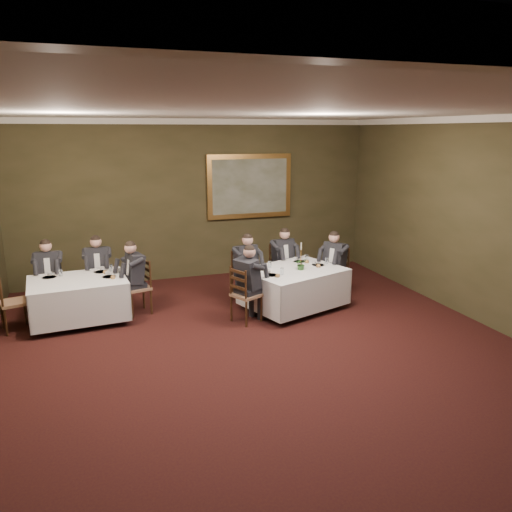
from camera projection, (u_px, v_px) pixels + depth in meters
ground at (278, 372)px, 6.92m from camera, size 10.00×10.00×0.00m
ceiling at (281, 110)px, 6.06m from camera, size 8.00×10.00×0.10m
back_wall at (198, 200)px, 11.08m from camera, size 8.00×0.10×3.50m
crown_molding at (281, 115)px, 6.08m from camera, size 8.00×10.00×0.12m
table_main at (294, 285)px, 9.29m from camera, size 2.08×1.81×0.67m
table_second at (79, 297)px, 8.66m from camera, size 1.72×1.36×0.67m
chair_main_backleft at (245, 287)px, 9.75m from camera, size 0.54×0.52×1.00m
diner_main_backleft at (245, 276)px, 9.69m from camera, size 0.52×0.57×1.35m
chair_main_backright at (282, 278)px, 10.30m from camera, size 0.50×0.49×1.00m
diner_main_backright at (282, 268)px, 10.23m from camera, size 0.47×0.54×1.35m
chair_main_endleft at (246, 306)px, 8.68m from camera, size 0.57×0.58×1.00m
diner_main_endleft at (246, 293)px, 8.64m from camera, size 0.61×0.57×1.35m
chair_main_endright at (335, 283)px, 9.98m from camera, size 0.59×0.59×1.00m
diner_main_endright at (335, 272)px, 9.92m from camera, size 0.62×0.59×1.35m
chair_sec_backleft at (51, 295)px, 9.27m from camera, size 0.45×0.44×1.00m
diner_sec_backleft at (50, 283)px, 9.20m from camera, size 0.43×0.49×1.35m
chair_sec_backright at (100, 289)px, 9.60m from camera, size 0.46×0.44×1.00m
diner_sec_backright at (99, 278)px, 9.54m from camera, size 0.43×0.50×1.35m
chair_sec_endright at (138, 298)px, 9.09m from camera, size 0.51×0.53×1.00m
diner_sec_endright at (137, 286)px, 9.03m from camera, size 0.56×0.50×1.35m
chair_sec_endleft at (15, 314)px, 8.30m from camera, size 0.52×0.54×1.00m
centerpiece at (301, 263)px, 9.16m from camera, size 0.25×0.23×0.24m
candlestick at (301, 257)px, 9.36m from camera, size 0.07×0.07×0.48m
place_setting_table_main at (264, 267)px, 9.26m from camera, size 0.33×0.31×0.14m
place_setting_table_second at (52, 275)px, 8.75m from camera, size 0.33×0.31×0.14m
painting at (250, 186)px, 11.33m from camera, size 1.98×0.09×1.44m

